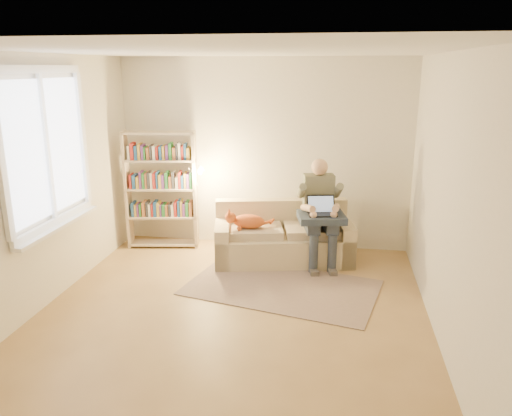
% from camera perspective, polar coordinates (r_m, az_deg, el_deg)
% --- Properties ---
extents(floor, '(4.50, 4.50, 0.00)m').
position_cam_1_polar(floor, '(5.23, -2.91, -12.30)').
color(floor, olive).
rests_on(floor, ground).
extents(ceiling, '(4.00, 4.50, 0.02)m').
position_cam_1_polar(ceiling, '(4.61, -3.38, 17.52)').
color(ceiling, white).
rests_on(ceiling, wall_back).
extents(wall_left, '(0.02, 4.50, 2.60)m').
position_cam_1_polar(wall_left, '(5.53, -23.81, 2.35)').
color(wall_left, silver).
rests_on(wall_left, floor).
extents(wall_right, '(0.02, 4.50, 2.60)m').
position_cam_1_polar(wall_right, '(4.75, 21.15, 0.58)').
color(wall_right, silver).
rests_on(wall_right, floor).
extents(wall_back, '(4.00, 0.02, 2.60)m').
position_cam_1_polar(wall_back, '(6.92, 0.90, 6.16)').
color(wall_back, silver).
rests_on(wall_back, floor).
extents(wall_front, '(4.00, 0.02, 2.60)m').
position_cam_1_polar(wall_front, '(2.72, -13.52, -9.88)').
color(wall_front, silver).
rests_on(wall_front, floor).
extents(window, '(0.12, 1.52, 1.69)m').
position_cam_1_polar(window, '(5.66, -22.36, 3.55)').
color(window, white).
rests_on(window, wall_left).
extents(sofa, '(1.89, 1.14, 0.75)m').
position_cam_1_polar(sofa, '(6.58, 3.08, -3.62)').
color(sofa, '#CBB890').
rests_on(sofa, floor).
extents(person, '(0.50, 0.67, 1.35)m').
position_cam_1_polar(person, '(6.37, 7.30, 0.10)').
color(person, '#6D705A').
rests_on(person, sofa).
extents(cat, '(0.59, 0.30, 0.22)m').
position_cam_1_polar(cat, '(6.35, -0.63, -1.45)').
color(cat, orange).
rests_on(cat, sofa).
extents(blanket, '(0.65, 0.57, 0.09)m').
position_cam_1_polar(blanket, '(6.26, 7.32, -1.05)').
color(blanket, '#253042').
rests_on(blanket, person).
extents(laptop, '(0.40, 0.36, 0.28)m').
position_cam_1_polar(laptop, '(6.24, 7.34, -0.16)').
color(laptop, black).
rests_on(laptop, blanket).
extents(bookshelf, '(1.11, 0.40, 1.64)m').
position_cam_1_polar(bookshelf, '(7.00, -10.76, 2.71)').
color(bookshelf, '#C2AD92').
rests_on(bookshelf, floor).
extents(rug, '(2.36, 1.70, 0.01)m').
position_cam_1_polar(rug, '(5.84, 2.96, -9.05)').
color(rug, gray).
rests_on(rug, floor).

